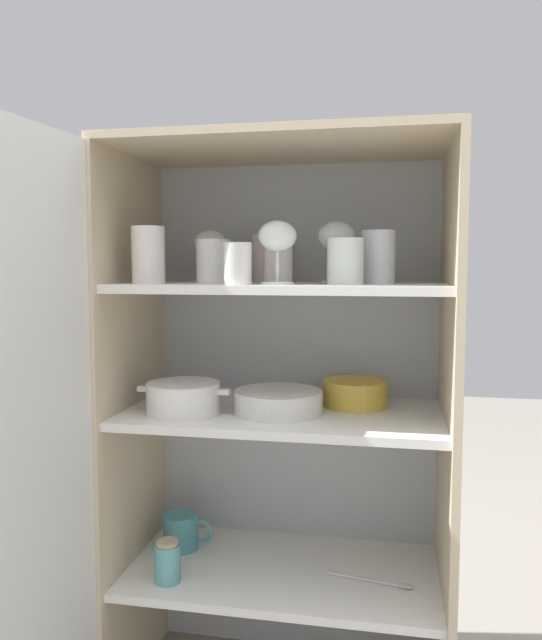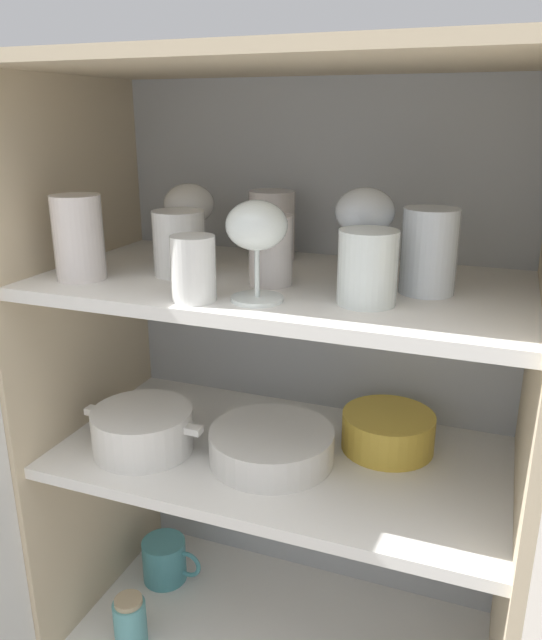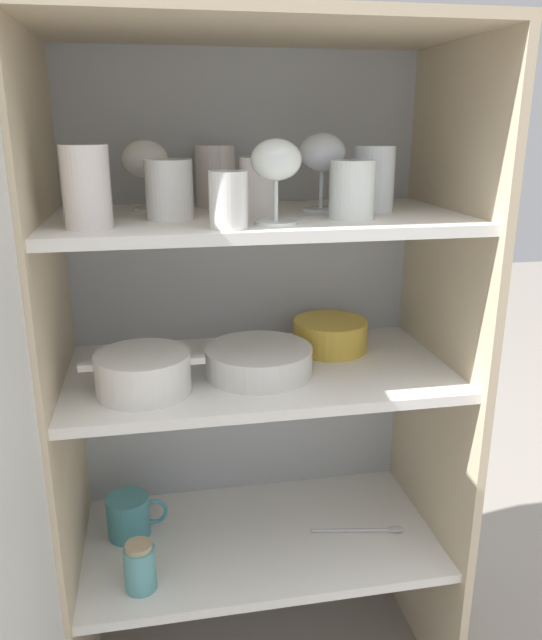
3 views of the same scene
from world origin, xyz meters
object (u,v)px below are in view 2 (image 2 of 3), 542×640
at_px(mixing_bowl_large, 388,430).
at_px(coffee_mug_primary, 165,560).
at_px(plate_stack_white, 271,445).
at_px(casserole_dish, 143,430).
at_px(storage_jar, 130,621).

height_order(mixing_bowl_large, coffee_mug_primary, mixing_bowl_large).
height_order(plate_stack_white, casserole_dish, casserole_dish).
distance_m(mixing_bowl_large, casserole_dish, 0.42).
distance_m(plate_stack_white, casserole_dish, 0.22).
distance_m(mixing_bowl_large, coffee_mug_primary, 0.59).
bearing_deg(mixing_bowl_large, coffee_mug_primary, -177.05).
relative_size(plate_stack_white, mixing_bowl_large, 1.32).
relative_size(mixing_bowl_large, coffee_mug_primary, 1.20).
bearing_deg(casserole_dish, mixing_bowl_large, 21.19).
xyz_separation_m(plate_stack_white, mixing_bowl_large, (0.17, 0.11, 0.01)).
bearing_deg(storage_jar, mixing_bowl_large, 24.87).
bearing_deg(mixing_bowl_large, storage_jar, -155.13).
height_order(plate_stack_white, coffee_mug_primary, plate_stack_white).
xyz_separation_m(plate_stack_white, coffee_mug_primary, (-0.27, 0.08, -0.38)).
bearing_deg(plate_stack_white, mixing_bowl_large, 31.74).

